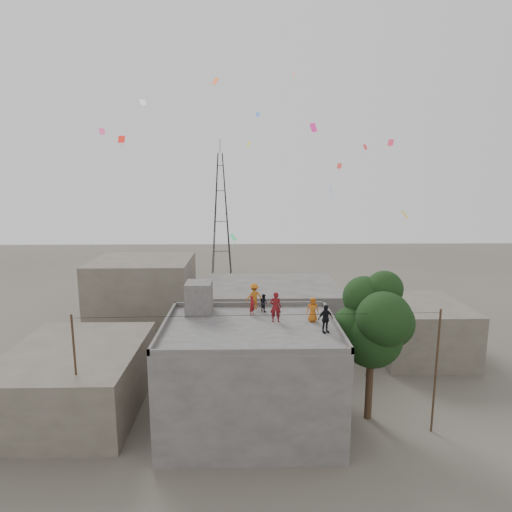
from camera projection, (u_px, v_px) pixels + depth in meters
The scene contains 18 objects.
ground at pixel (251, 424), 25.62m from camera, with size 140.00×140.00×0.00m, color #4C473E.
main_building at pixel (250, 376), 25.06m from camera, with size 10.00×8.00×6.10m.
parapet at pixel (250, 324), 24.48m from camera, with size 10.00×8.00×0.30m.
stair_head_box at pixel (199, 298), 26.82m from camera, with size 1.60×1.80×2.00m, color #4C4A47.
neighbor_west at pixel (76, 379), 26.99m from camera, with size 8.00×10.00×4.00m, color #565044.
neighbor_north at pixel (271, 311), 38.97m from camera, with size 12.00×9.00×5.00m, color #4C4A47.
neighbor_northwest at pixel (144, 296), 40.50m from camera, with size 9.00×8.00×7.00m, color #565044.
neighbor_east at pixel (418, 329), 35.34m from camera, with size 7.00×8.00×4.40m, color #565044.
tree at pixel (375, 322), 25.25m from camera, with size 4.90×4.60×9.10m.
utility_line at pixel (260, 373), 23.70m from camera, with size 20.12×0.62×7.40m.
transmission_tower at pixel (221, 215), 63.21m from camera, with size 2.97×2.97×20.01m.
person_red_adult at pixel (276, 307), 25.19m from camera, with size 0.66×0.44×1.82m, color maroon.
person_orange_child at pixel (313, 310), 25.26m from camera, with size 0.72×0.47×1.48m, color #B85C15.
person_dark_child at pixel (264, 303), 27.23m from camera, with size 0.56×0.43×1.14m, color black.
person_dark_adult at pixel (325, 319), 23.43m from camera, with size 0.94×0.39×1.60m, color black.
person_orange_adult at pixel (254, 296), 27.70m from camera, with size 1.10×0.63×1.70m, color #BB6415.
person_red_child at pixel (252, 305), 26.49m from camera, with size 0.45×0.30×1.25m, color maroon.
kites at pixel (274, 149), 28.93m from camera, with size 19.86×15.85×12.17m.
Camera 1 is at (-0.17, -23.37, 14.55)m, focal length 30.00 mm.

